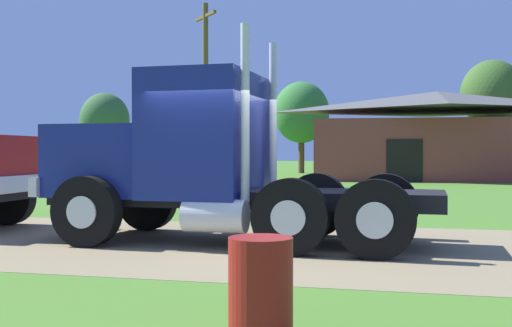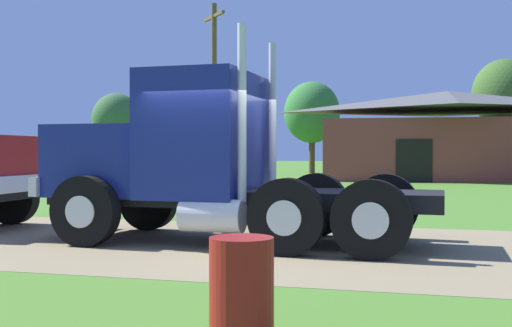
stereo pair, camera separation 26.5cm
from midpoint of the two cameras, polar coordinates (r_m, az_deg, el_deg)
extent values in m
plane|color=#467626|center=(10.69, -2.51, -7.26)|extent=(200.00, 200.00, 0.00)
cube|color=#867655|center=(10.69, -2.51, -7.24)|extent=(120.00, 6.14, 0.01)
cube|color=black|center=(10.85, -1.82, -3.06)|extent=(6.66, 1.73, 0.28)
cube|color=navy|center=(11.75, -13.14, 0.27)|extent=(1.86, 2.09, 1.25)
cube|color=silver|center=(12.25, -17.06, -1.79)|extent=(0.22, 2.24, 0.32)
cube|color=navy|center=(11.04, -5.15, 2.52)|extent=(1.74, 2.37, 2.12)
cube|color=#2D3D4C|center=(11.38, -9.23, 4.60)|extent=(0.09, 1.94, 0.93)
cylinder|color=silver|center=(9.87, -1.76, 4.56)|extent=(0.14, 0.14, 2.76)
cylinder|color=silver|center=(11.64, 0.88, 4.02)|extent=(0.14, 0.14, 2.76)
cylinder|color=silver|center=(9.95, -4.44, -4.69)|extent=(1.01, 0.55, 0.52)
cylinder|color=black|center=(10.74, -15.64, -4.15)|extent=(1.17, 0.33, 1.16)
cylinder|color=silver|center=(10.60, -16.09, -4.22)|extent=(0.52, 0.05, 0.52)
cylinder|color=black|center=(12.78, -10.29, -3.31)|extent=(1.17, 0.33, 1.16)
cylinder|color=silver|center=(12.93, -9.98, -3.26)|extent=(0.52, 0.05, 0.52)
cylinder|color=black|center=(9.27, 9.87, -4.95)|extent=(1.17, 0.33, 1.16)
cylinder|color=silver|center=(9.12, 9.78, -5.05)|extent=(0.52, 0.05, 0.52)
cylinder|color=black|center=(11.58, 10.93, -3.76)|extent=(1.17, 0.33, 1.16)
cylinder|color=silver|center=(11.74, 10.99, -3.70)|extent=(0.52, 0.05, 0.52)
cylinder|color=black|center=(9.47, 2.29, -4.81)|extent=(1.17, 0.33, 1.16)
cylinder|color=silver|center=(9.31, 2.07, -4.90)|extent=(0.52, 0.05, 0.52)
cylinder|color=black|center=(11.74, 4.82, -3.68)|extent=(1.17, 0.33, 1.16)
cylinder|color=silver|center=(11.90, 4.96, -3.62)|extent=(0.52, 0.05, 0.52)
cube|color=silver|center=(13.06, -21.11, -1.70)|extent=(0.30, 2.30, 0.32)
cylinder|color=black|center=(14.58, -21.79, -2.88)|extent=(1.15, 0.37, 1.13)
cylinder|color=silver|center=(14.72, -21.46, -2.85)|extent=(0.51, 0.07, 0.51)
cylinder|color=maroon|center=(5.20, -1.08, -11.33)|extent=(0.52, 0.52, 0.86)
cube|color=brown|center=(37.33, 15.69, 1.15)|extent=(13.70, 8.73, 3.31)
pyramid|color=#515151|center=(37.44, 15.71, 5.39)|extent=(14.38, 9.17, 1.11)
cube|color=black|center=(33.20, 12.94, 0.23)|extent=(1.80, 0.17, 2.20)
cylinder|color=brown|center=(30.33, -4.80, 6.21)|extent=(0.26, 0.26, 8.57)
cube|color=brown|center=(30.88, -4.81, 13.04)|extent=(1.56, 1.74, 0.14)
cylinder|color=#513823|center=(54.67, -13.53, 0.75)|extent=(0.44, 0.44, 2.61)
ellipsoid|color=#355E32|center=(54.74, -13.54, 3.83)|extent=(4.10, 4.10, 4.51)
cylinder|color=#513823|center=(46.88, 3.93, 0.86)|extent=(0.44, 0.44, 2.83)
ellipsoid|color=#327232|center=(46.98, 3.93, 4.59)|extent=(4.10, 4.10, 4.51)
cylinder|color=#513823|center=(43.22, 20.22, 1.36)|extent=(0.44, 0.44, 3.70)
ellipsoid|color=#375B23|center=(43.38, 20.25, 5.88)|extent=(3.93, 3.93, 4.32)
camera|label=1|loc=(0.13, -90.63, -0.01)|focal=44.62mm
camera|label=2|loc=(0.13, 89.37, 0.01)|focal=44.62mm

